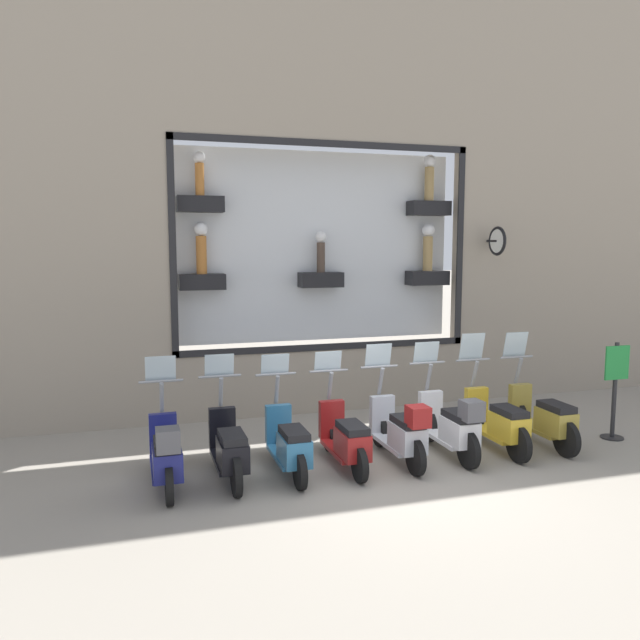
# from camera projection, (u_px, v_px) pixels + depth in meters

# --- Properties ---
(ground_plane) EXTENTS (120.00, 120.00, 0.00)m
(ground_plane) POSITION_uv_depth(u_px,v_px,m) (401.00, 475.00, 8.52)
(ground_plane) COLOR gray
(building_facade) EXTENTS (1.20, 36.00, 10.31)m
(building_facade) POSITION_uv_depth(u_px,v_px,m) (323.00, 127.00, 11.31)
(building_facade) COLOR gray
(building_facade) RESTS_ON ground_plane
(scooter_olive_0) EXTENTS (1.81, 0.61, 1.70)m
(scooter_olive_0) POSITION_uv_depth(u_px,v_px,m) (544.00, 418.00, 9.72)
(scooter_olive_0) COLOR black
(scooter_olive_0) RESTS_ON ground_plane
(scooter_yellow_1) EXTENTS (1.81, 0.60, 1.71)m
(scooter_yellow_1) POSITION_uv_depth(u_px,v_px,m) (498.00, 422.00, 9.48)
(scooter_yellow_1) COLOR black
(scooter_yellow_1) RESTS_ON ground_plane
(scooter_white_2) EXTENTS (1.81, 0.60, 1.61)m
(scooter_white_2) POSITION_uv_depth(u_px,v_px,m) (452.00, 426.00, 9.18)
(scooter_white_2) COLOR black
(scooter_white_2) RESTS_ON ground_plane
(scooter_silver_3) EXTENTS (1.80, 0.61, 1.62)m
(scooter_silver_3) POSITION_uv_depth(u_px,v_px,m) (401.00, 431.00, 8.94)
(scooter_silver_3) COLOR black
(scooter_silver_3) RESTS_ON ground_plane
(scooter_red_4) EXTENTS (1.80, 0.60, 1.54)m
(scooter_red_4) POSITION_uv_depth(u_px,v_px,m) (346.00, 439.00, 8.76)
(scooter_red_4) COLOR black
(scooter_red_4) RESTS_ON ground_plane
(scooter_teal_5) EXTENTS (1.79, 0.60, 1.54)m
(scooter_teal_5) POSITION_uv_depth(u_px,v_px,m) (289.00, 445.00, 8.53)
(scooter_teal_5) COLOR black
(scooter_teal_5) RESTS_ON ground_plane
(scooter_black_6) EXTENTS (1.80, 0.61, 1.58)m
(scooter_black_6) POSITION_uv_depth(u_px,v_px,m) (229.00, 449.00, 8.29)
(scooter_black_6) COLOR black
(scooter_black_6) RESTS_ON ground_plane
(scooter_navy_7) EXTENTS (1.80, 0.61, 1.60)m
(scooter_navy_7) POSITION_uv_depth(u_px,v_px,m) (166.00, 455.00, 7.99)
(scooter_navy_7) COLOR black
(scooter_navy_7) RESTS_ON ground_plane
(shop_sign_post) EXTENTS (0.36, 0.45, 1.58)m
(shop_sign_post) POSITION_uv_depth(u_px,v_px,m) (615.00, 387.00, 10.06)
(shop_sign_post) COLOR #232326
(shop_sign_post) RESTS_ON ground_plane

